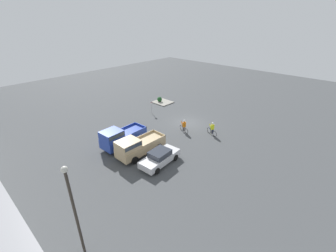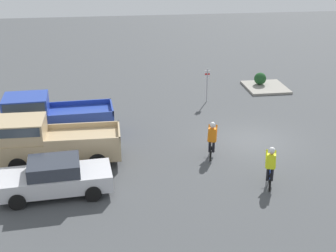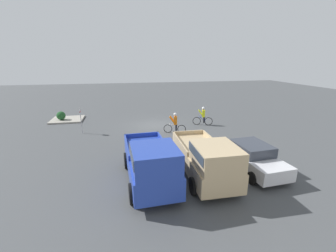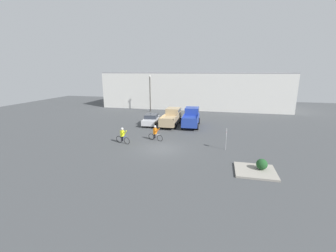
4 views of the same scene
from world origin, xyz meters
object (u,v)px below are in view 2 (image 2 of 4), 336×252
Objects in this scene: pickup_truck_1 at (50,117)px; shrub at (260,79)px; cyclist_1 at (271,165)px; pickup_truck_0 at (47,141)px; fire_lane_sign at (207,82)px; cyclist_0 at (212,138)px; sedan_0 at (55,177)px.

pickup_truck_1 is 6.52× the size of shrub.
cyclist_1 is at bearing -122.48° from pickup_truck_1.
pickup_truck_0 is 3.16× the size of cyclist_1.
pickup_truck_0 reaches higher than fire_lane_sign.
pickup_truck_1 is 10.14m from fire_lane_sign.
pickup_truck_0 is at bearing 88.56° from cyclist_0.
sedan_0 is 13.17m from fire_lane_sign.
pickup_truck_1 reaches higher than shrub.
shrub is at bearing -59.06° from fire_lane_sign.
fire_lane_sign is (10.10, -8.43, 0.55)m from sedan_0.
cyclist_1 is 10.55m from fire_lane_sign.
pickup_truck_0 is (2.81, 0.55, 0.39)m from sedan_0.
pickup_truck_1 is 8.23m from cyclist_0.
cyclist_0 reaches higher than shrub.
sedan_0 is at bearing 134.88° from shrub.
sedan_0 reaches higher than shrub.
cyclist_1 is (-0.44, -8.81, 0.12)m from sedan_0.
cyclist_1 is at bearing -109.13° from pickup_truck_0.
sedan_0 is at bearing -168.94° from pickup_truck_0.
shrub is at bearing -53.37° from pickup_truck_0.
shrub is (2.58, -4.31, -0.72)m from fire_lane_sign.
sedan_0 is 8.82m from cyclist_1.
cyclist_1 is 2.12× the size of shrub.
shrub is (7.11, -13.38, -0.66)m from pickup_truck_1.
pickup_truck_1 is (2.77, 0.10, 0.09)m from pickup_truck_0.
cyclist_0 is 3.53m from cyclist_1.
pickup_truck_0 reaches higher than sedan_0.
cyclist_0 is 11.58m from shrub.
cyclist_1 is (-6.02, -9.45, -0.36)m from pickup_truck_1.
sedan_0 is 5.56× the size of shrub.
shrub is at bearing -45.12° from sedan_0.
sedan_0 is 2.60× the size of cyclist_0.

